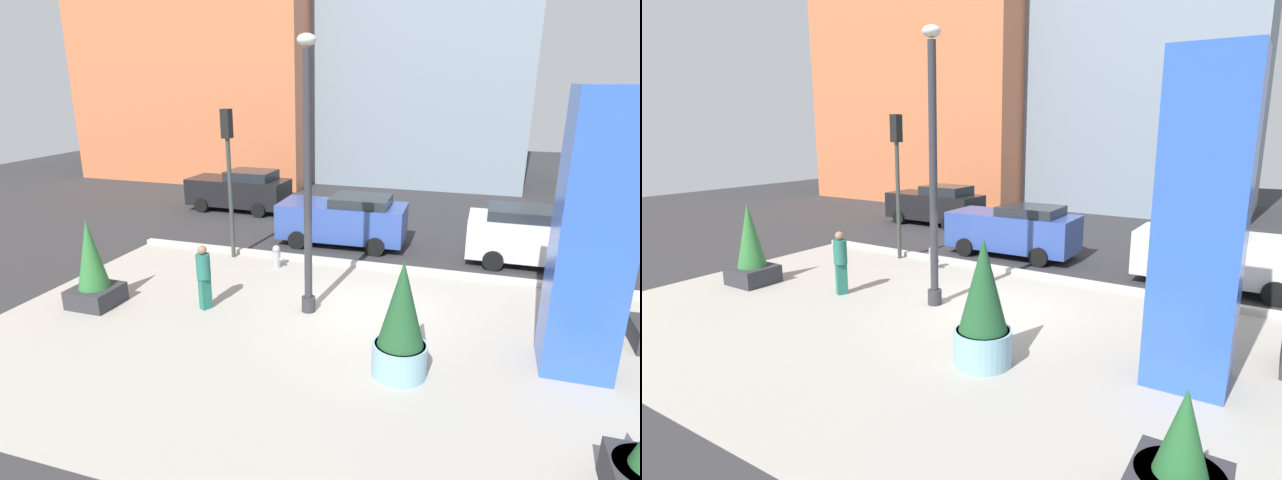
# 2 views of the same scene
# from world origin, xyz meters

# --- Properties ---
(ground_plane) EXTENTS (60.00, 60.00, 0.00)m
(ground_plane) POSITION_xyz_m (0.00, 4.00, 0.00)
(ground_plane) COLOR #2D2D30
(plaza_pavement) EXTENTS (18.00, 10.00, 0.02)m
(plaza_pavement) POSITION_xyz_m (0.00, -2.00, 0.00)
(plaza_pavement) COLOR #9E998E
(plaza_pavement) RESTS_ON ground_plane
(curb_strip) EXTENTS (18.00, 0.24, 0.16)m
(curb_strip) POSITION_xyz_m (0.00, 3.12, 0.08)
(curb_strip) COLOR #B7B2A8
(curb_strip) RESTS_ON ground_plane
(lamp_post) EXTENTS (0.44, 0.44, 6.74)m
(lamp_post) POSITION_xyz_m (-1.54, -0.50, 3.29)
(lamp_post) COLOR #2D2D33
(lamp_post) RESTS_ON ground_plane
(art_pillar_blue) EXTENTS (1.36, 1.36, 5.69)m
(art_pillar_blue) POSITION_xyz_m (4.60, -1.32, 2.85)
(art_pillar_blue) COLOR blue
(art_pillar_blue) RESTS_ON ground_plane
(potted_plant_near_left) EXTENTS (1.12, 1.12, 2.48)m
(potted_plant_near_left) POSITION_xyz_m (1.19, -2.74, 1.14)
(potted_plant_near_left) COLOR #7AA8B7
(potted_plant_near_left) RESTS_ON ground_plane
(potted_plant_mid_plaza) EXTENTS (1.15, 1.15, 2.37)m
(potted_plant_mid_plaza) POSITION_xyz_m (-7.06, -1.86, 1.00)
(potted_plant_mid_plaza) COLOR #2D2D33
(potted_plant_mid_plaza) RESTS_ON ground_plane
(fire_hydrant) EXTENTS (0.36, 0.26, 0.75)m
(fire_hydrant) POSITION_xyz_m (-3.55, 2.21, 0.37)
(fire_hydrant) COLOR #99999E
(fire_hydrant) RESTS_ON ground_plane
(traffic_light_corner) EXTENTS (0.28, 0.42, 4.88)m
(traffic_light_corner) POSITION_xyz_m (-5.34, 2.72, 3.27)
(traffic_light_corner) COLOR #333833
(traffic_light_corner) RESTS_ON ground_plane
(car_far_lane) EXTENTS (4.55, 2.11, 1.86)m
(car_far_lane) POSITION_xyz_m (4.36, 5.02, 0.96)
(car_far_lane) COLOR silver
(car_far_lane) RESTS_ON ground_plane
(car_curb_west) EXTENTS (4.59, 2.10, 1.86)m
(car_curb_west) POSITION_xyz_m (-8.00, 8.65, 0.93)
(car_curb_west) COLOR black
(car_curb_west) RESTS_ON ground_plane
(car_passing_lane) EXTENTS (4.57, 2.22, 1.82)m
(car_passing_lane) POSITION_xyz_m (-2.17, 5.21, 0.94)
(car_passing_lane) COLOR #2D4793
(car_passing_lane) RESTS_ON ground_plane
(pedestrian_by_curb) EXTENTS (0.49, 0.49, 1.75)m
(pedestrian_by_curb) POSITION_xyz_m (-4.16, -1.18, 0.98)
(pedestrian_by_curb) COLOR #236656
(pedestrian_by_curb) RESTS_ON ground_plane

